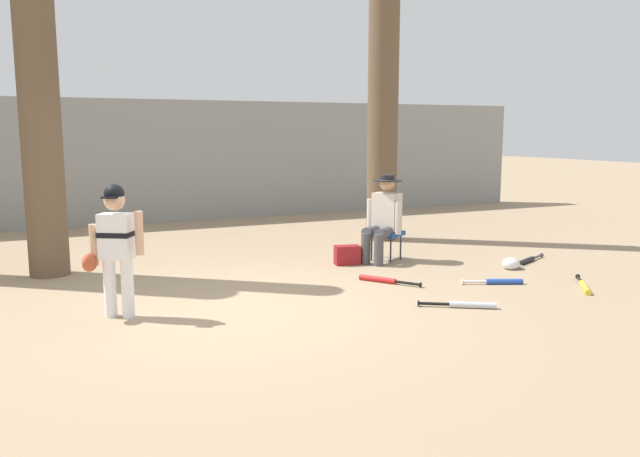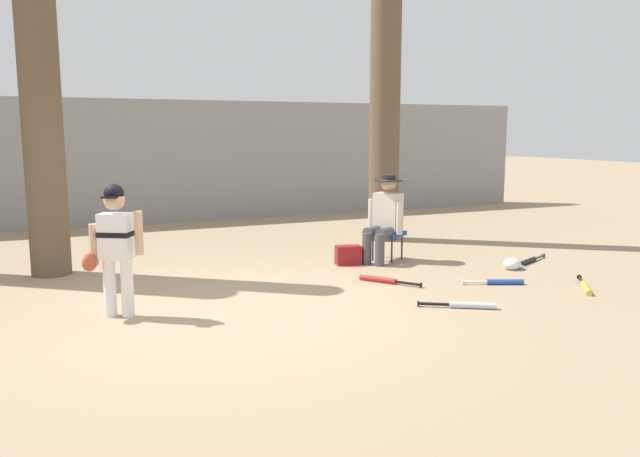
% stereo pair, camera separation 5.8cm
% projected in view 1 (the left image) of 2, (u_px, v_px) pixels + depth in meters
% --- Properties ---
extents(ground_plane, '(60.00, 60.00, 0.00)m').
position_uv_depth(ground_plane, '(233.00, 310.00, 6.42)').
color(ground_plane, '#9E8466').
extents(concrete_back_wall, '(18.00, 0.36, 2.41)m').
position_uv_depth(concrete_back_wall, '(131.00, 162.00, 12.34)').
color(concrete_back_wall, gray).
rests_on(concrete_back_wall, ground).
extents(tree_near_player, '(0.64, 0.64, 4.69)m').
position_uv_depth(tree_near_player, '(40.00, 111.00, 7.70)').
color(tree_near_player, brown).
rests_on(tree_near_player, ground).
extents(tree_behind_spectator, '(0.74, 0.74, 5.21)m').
position_uv_depth(tree_behind_spectator, '(383.00, 104.00, 10.33)').
color(tree_behind_spectator, brown).
rests_on(tree_behind_spectator, ground).
extents(young_ballplayer, '(0.61, 0.37, 1.31)m').
position_uv_depth(young_ballplayer, '(115.00, 242.00, 6.08)').
color(young_ballplayer, white).
rests_on(young_ballplayer, ground).
extents(folding_stool, '(0.55, 0.55, 0.41)m').
position_uv_depth(folding_stool, '(386.00, 235.00, 8.87)').
color(folding_stool, '#194C9E').
rests_on(folding_stool, ground).
extents(seated_spectator, '(0.66, 0.57, 1.20)m').
position_uv_depth(seated_spectator, '(383.00, 216.00, 8.75)').
color(seated_spectator, '#47474C').
rests_on(seated_spectator, ground).
extents(handbag_beside_stool, '(0.37, 0.24, 0.26)m').
position_uv_depth(handbag_beside_stool, '(347.00, 255.00, 8.61)').
color(handbag_beside_stool, maroon).
rests_on(handbag_beside_stool, ground).
extents(bat_blue_youth, '(0.69, 0.35, 0.07)m').
position_uv_depth(bat_blue_youth, '(499.00, 282.00, 7.51)').
color(bat_blue_youth, '#2347AD').
rests_on(bat_blue_youth, ground).
extents(bat_red_barrel, '(0.51, 0.68, 0.07)m').
position_uv_depth(bat_red_barrel, '(382.00, 280.00, 7.59)').
color(bat_red_barrel, red).
rests_on(bat_red_barrel, ground).
extents(bat_yellow_trainer, '(0.56, 0.68, 0.07)m').
position_uv_depth(bat_yellow_trainer, '(584.00, 286.00, 7.28)').
color(bat_yellow_trainer, yellow).
rests_on(bat_yellow_trainer, ground).
extents(bat_black_composite, '(0.76, 0.40, 0.07)m').
position_uv_depth(bat_black_composite, '(528.00, 260.00, 8.74)').
color(bat_black_composite, black).
rests_on(bat_black_composite, ground).
extents(bat_aluminum_silver, '(0.71, 0.48, 0.07)m').
position_uv_depth(bat_aluminum_silver, '(467.00, 305.00, 6.50)').
color(bat_aluminum_silver, '#B7BCC6').
rests_on(bat_aluminum_silver, ground).
extents(batting_helmet_white, '(0.28, 0.22, 0.16)m').
position_uv_depth(batting_helmet_white, '(511.00, 264.00, 8.34)').
color(batting_helmet_white, silver).
rests_on(batting_helmet_white, ground).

